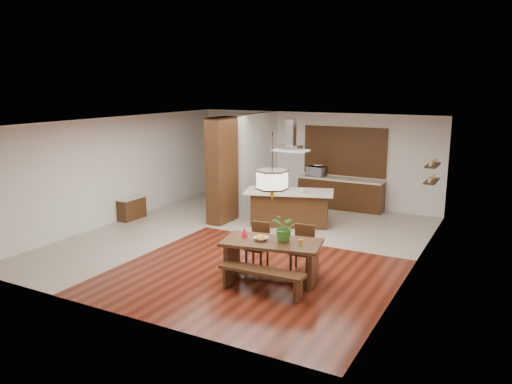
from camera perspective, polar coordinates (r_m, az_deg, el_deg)
The scene contains 25 objects.
room_shell at distance 11.85m, azimuth -1.28°, elevation 3.99°, with size 9.00×9.04×2.92m.
tile_hallway at distance 13.82m, azimuth -11.24°, elevation -3.78°, with size 2.50×9.00×0.01m, color #B2A694.
tile_kitchen at distance 14.00m, azimuth 8.31°, elevation -3.46°, with size 5.50×4.00×0.01m, color #B2A694.
soffit_band at distance 11.76m, azimuth -1.30°, elevation 7.96°, with size 8.00×9.00×0.02m, color #432010.
partition_pier at distance 13.67m, azimuth -3.90°, elevation 2.47°, with size 0.45×1.00×2.90m, color black.
partition_stub at distance 15.47m, azimuth 0.23°, elevation 3.64°, with size 0.18×2.40×2.90m, color silver.
hallway_console at distance 14.56m, azimuth -14.02°, elevation -1.83°, with size 0.37×0.88×0.63m, color black.
hallway_doorway at distance 17.10m, azimuth -1.89°, elevation 3.11°, with size 1.10×0.20×2.10m, color black.
rear_counter at distance 15.53m, azimuth 9.65°, elevation -0.16°, with size 2.60×0.62×0.95m.
kitchen_window at distance 15.55m, azimuth 10.13°, elevation 4.61°, with size 2.60×0.08×1.50m, color brown.
shelf_lower at distance 13.16m, azimuth 19.42°, elevation 1.19°, with size 0.26×0.90×0.04m, color black.
shelf_upper at distance 13.09m, azimuth 19.55°, elevation 2.91°, with size 0.26×0.90×0.04m, color black.
dining_table at distance 9.77m, azimuth 1.80°, elevation -6.78°, with size 2.04×1.30×0.79m.
dining_bench at distance 9.27m, azimuth 0.66°, elevation -10.16°, with size 1.63×0.36×0.46m, color black, non-canonical shape.
dining_chair_left at distance 10.45m, azimuth 0.12°, elevation -6.13°, with size 0.41×0.41×0.94m, color black, non-canonical shape.
dining_chair_right at distance 10.23m, azimuth 5.24°, elevation -6.54°, with size 0.42×0.42×0.96m, color black, non-canonical shape.
pendant_lantern at distance 9.36m, azimuth 1.87°, elevation 2.90°, with size 0.64×0.64×1.31m, color beige, non-canonical shape.
foliage_plant at distance 9.62m, azimuth 3.32°, elevation -4.10°, with size 0.49×0.42×0.54m, color #357326.
fruit_bowl at distance 9.72m, azimuth 0.55°, elevation -5.35°, with size 0.27×0.27×0.07m, color beige.
napkin_cone at distance 9.91m, azimuth -1.32°, elevation -4.59°, with size 0.13×0.13×0.21m, color red.
gold_ornament at distance 9.49m, azimuth 5.11°, elevation -5.72°, with size 0.07×0.07×0.11m, color gold.
kitchen_island at distance 13.52m, azimuth 3.88°, elevation -1.78°, with size 2.54×1.71×0.97m.
range_hood at distance 13.18m, azimuth 4.01°, elevation 6.56°, with size 0.90×0.55×0.87m, color silver, non-canonical shape.
island_cup at distance 13.16m, azimuth 5.26°, elevation 0.14°, with size 0.13×0.13×0.10m, color white.
microwave at distance 15.67m, azimuth 6.89°, elevation 2.38°, with size 0.55×0.37×0.31m, color silver.
Camera 1 is at (5.78, -10.21, 3.76)m, focal length 35.00 mm.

